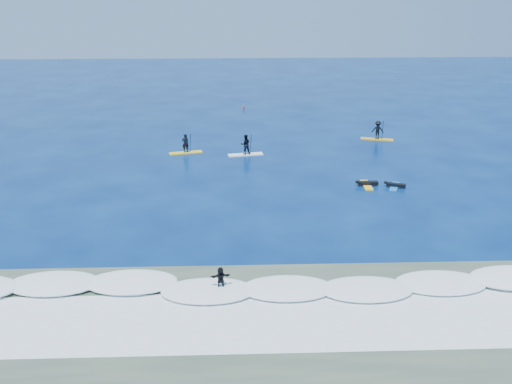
{
  "coord_description": "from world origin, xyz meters",
  "views": [
    {
      "loc": [
        -1.49,
        -35.64,
        14.92
      ],
      "look_at": [
        -0.13,
        2.45,
        0.6
      ],
      "focal_mm": 40.0,
      "sensor_mm": 36.0,
      "label": 1
    }
  ],
  "objects_px": {
    "sup_paddler_left": "(186,146)",
    "prone_paddler_near": "(367,184)",
    "sup_paddler_right": "(378,131)",
    "sup_paddler_center": "(246,146)",
    "wave_surfer": "(221,279)",
    "marker_buoy": "(244,107)",
    "prone_paddler_far": "(395,186)"
  },
  "relations": [
    {
      "from": "prone_paddler_far",
      "to": "marker_buoy",
      "type": "height_order",
      "value": "marker_buoy"
    },
    {
      "from": "sup_paddler_right",
      "to": "wave_surfer",
      "type": "height_order",
      "value": "sup_paddler_right"
    },
    {
      "from": "sup_paddler_left",
      "to": "wave_surfer",
      "type": "distance_m",
      "value": 24.88
    },
    {
      "from": "sup_paddler_center",
      "to": "sup_paddler_right",
      "type": "height_order",
      "value": "sup_paddler_right"
    },
    {
      "from": "wave_surfer",
      "to": "marker_buoy",
      "type": "bearing_deg",
      "value": 76.64
    },
    {
      "from": "sup_paddler_right",
      "to": "sup_paddler_center",
      "type": "bearing_deg",
      "value": -145.07
    },
    {
      "from": "marker_buoy",
      "to": "prone_paddler_far",
      "type": "bearing_deg",
      "value": -68.32
    },
    {
      "from": "prone_paddler_near",
      "to": "sup_paddler_left",
      "type": "bearing_deg",
      "value": 57.98
    },
    {
      "from": "sup_paddler_center",
      "to": "prone_paddler_far",
      "type": "bearing_deg",
      "value": -48.82
    },
    {
      "from": "wave_surfer",
      "to": "marker_buoy",
      "type": "xyz_separation_m",
      "value": [
        1.81,
        42.83,
        -0.46
      ]
    },
    {
      "from": "prone_paddler_far",
      "to": "wave_surfer",
      "type": "bearing_deg",
      "value": 161.8
    },
    {
      "from": "sup_paddler_center",
      "to": "prone_paddler_near",
      "type": "xyz_separation_m",
      "value": [
        9.14,
        -8.41,
        -0.66
      ]
    },
    {
      "from": "wave_surfer",
      "to": "sup_paddler_left",
      "type": "bearing_deg",
      "value": 87.66
    },
    {
      "from": "sup_paddler_center",
      "to": "wave_surfer",
      "type": "height_order",
      "value": "sup_paddler_center"
    },
    {
      "from": "prone_paddler_far",
      "to": "wave_surfer",
      "type": "relative_size",
      "value": 1.21
    },
    {
      "from": "sup_paddler_center",
      "to": "marker_buoy",
      "type": "relative_size",
      "value": 5.48
    },
    {
      "from": "prone_paddler_near",
      "to": "prone_paddler_far",
      "type": "relative_size",
      "value": 1.04
    },
    {
      "from": "wave_surfer",
      "to": "marker_buoy",
      "type": "relative_size",
      "value": 2.96
    },
    {
      "from": "sup_paddler_center",
      "to": "sup_paddler_right",
      "type": "xyz_separation_m",
      "value": [
        13.04,
        4.72,
        0.04
      ]
    },
    {
      "from": "sup_paddler_left",
      "to": "prone_paddler_near",
      "type": "relative_size",
      "value": 1.39
    },
    {
      "from": "sup_paddler_center",
      "to": "wave_surfer",
      "type": "distance_m",
      "value": 23.88
    },
    {
      "from": "sup_paddler_left",
      "to": "sup_paddler_right",
      "type": "relative_size",
      "value": 0.94
    },
    {
      "from": "sup_paddler_left",
      "to": "marker_buoy",
      "type": "distance_m",
      "value": 19.05
    },
    {
      "from": "sup_paddler_center",
      "to": "marker_buoy",
      "type": "xyz_separation_m",
      "value": [
        0.11,
        19.0,
        -0.57
      ]
    },
    {
      "from": "sup_paddler_right",
      "to": "prone_paddler_near",
      "type": "distance_m",
      "value": 13.72
    },
    {
      "from": "prone_paddler_near",
      "to": "sup_paddler_center",
      "type": "bearing_deg",
      "value": 47.62
    },
    {
      "from": "sup_paddler_right",
      "to": "prone_paddler_near",
      "type": "bearing_deg",
      "value": -91.52
    },
    {
      "from": "sup_paddler_left",
      "to": "sup_paddler_right",
      "type": "distance_m",
      "value": 18.88
    },
    {
      "from": "prone_paddler_near",
      "to": "wave_surfer",
      "type": "bearing_deg",
      "value": 145.14
    },
    {
      "from": "wave_surfer",
      "to": "marker_buoy",
      "type": "distance_m",
      "value": 42.87
    },
    {
      "from": "sup_paddler_right",
      "to": "marker_buoy",
      "type": "distance_m",
      "value": 19.28
    },
    {
      "from": "sup_paddler_center",
      "to": "prone_paddler_near",
      "type": "bearing_deg",
      "value": -53.06
    }
  ]
}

